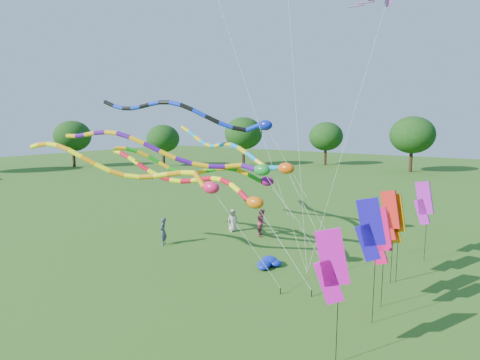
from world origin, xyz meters
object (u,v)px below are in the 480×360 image
Objects in this scene: person_b at (163,231)px; tube_kite_orange at (139,170)px; blue_nylon_heap at (263,263)px; person_a at (233,220)px; tube_kite_red at (199,182)px; person_c at (262,223)px.

tube_kite_orange is at bearing 2.80° from person_b.
person_a reaches higher than blue_nylon_heap.
tube_kite_orange reaches higher than tube_kite_red.
person_c is at bearing 122.12° from blue_nylon_heap.
tube_kite_red reaches higher than person_b.
blue_nylon_heap is (3.26, 1.37, -4.25)m from tube_kite_red.
person_c is at bearing -47.39° from person_a.
person_c is at bearing 113.77° from person_b.
person_c is (2.24, 0.29, 0.12)m from person_a.
person_a is 2.26m from person_c.
person_b is (-1.80, -4.98, 0.08)m from person_a.
tube_kite_red is at bearing 45.71° from person_b.
tube_kite_red is 7.40m from person_a.
person_c reaches higher than blue_nylon_heap.
tube_kite_red is 7.76× the size of person_b.
tube_kite_red is at bearing -125.51° from person_a.
tube_kite_red reaches higher than person_c.
tube_kite_orange is 8.86× the size of blue_nylon_heap.
blue_nylon_heap is 0.98× the size of person_a.
tube_kite_red is at bearing 153.47° from person_c.
tube_kite_orange is at bearing 144.10° from person_c.
blue_nylon_heap is 0.86× the size of person_c.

